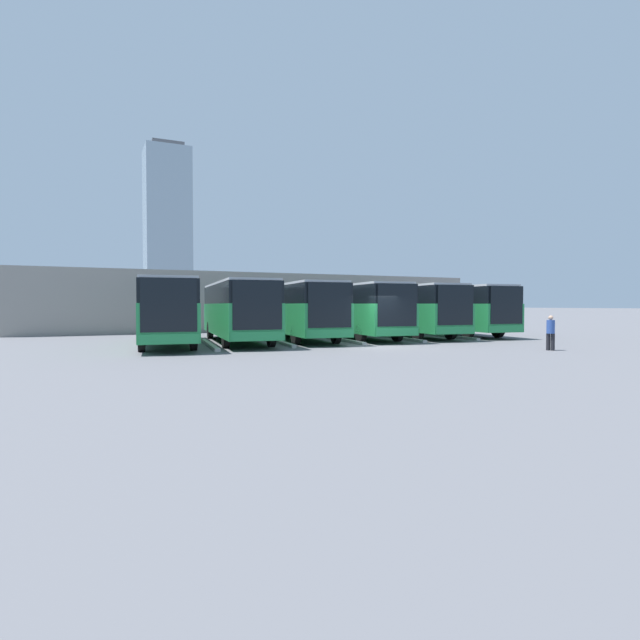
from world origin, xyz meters
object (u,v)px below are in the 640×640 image
object	(u,v)px
bus_5	(166,309)
pedestrian	(551,332)
bus_0	(451,308)
bus_1	(406,308)
bus_2	(355,309)
bus_3	(298,309)
bus_4	(237,309)

from	to	relation	value
bus_5	pedestrian	distance (m)	18.45
bus_0	pedestrian	world-z (taller)	bus_0
bus_0	bus_1	world-z (taller)	same
bus_5	bus_2	bearing A→B (deg)	-170.01
bus_2	bus_5	distance (m)	11.36
bus_3	bus_5	distance (m)	7.60
bus_5	bus_3	bearing A→B (deg)	-167.60
bus_1	bus_4	size ratio (longest dim) A/B	1.00
bus_4	bus_1	bearing A→B (deg)	-171.03
bus_2	bus_4	distance (m)	7.57
bus_1	pedestrian	distance (m)	11.15
bus_1	pedestrian	size ratio (longest dim) A/B	7.34
bus_0	bus_2	xyz separation A→B (m)	(7.55, 0.17, 0.00)
bus_5	pedestrian	world-z (taller)	bus_5
bus_1	bus_2	size ratio (longest dim) A/B	1.00
bus_0	bus_1	bearing A→B (deg)	7.68
bus_2	pedestrian	distance (m)	11.76
bus_4	pedestrian	xyz separation A→B (m)	(-11.50, 10.56, -0.97)
bus_0	bus_5	distance (m)	18.91
bus_1	bus_4	world-z (taller)	same
bus_5	pedestrian	size ratio (longest dim) A/B	7.34
bus_1	bus_2	world-z (taller)	same
pedestrian	bus_3	bearing A→B (deg)	10.56
bus_2	pedestrian	xyz separation A→B (m)	(-3.95, 11.04, -0.97)
bus_1	bus_3	xyz separation A→B (m)	(7.55, -0.00, 0.00)
bus_0	pedestrian	bearing A→B (deg)	78.36
pedestrian	bus_0	bearing A→B (deg)	-42.10
bus_0	bus_2	world-z (taller)	same
bus_0	bus_1	distance (m)	3.78
bus_1	bus_2	xyz separation A→B (m)	(3.78, 0.07, 0.00)
bus_4	bus_0	bearing A→B (deg)	-171.35
bus_1	bus_2	distance (m)	3.78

